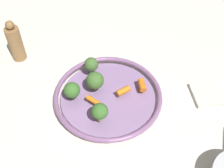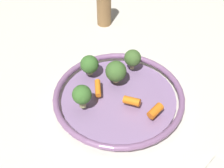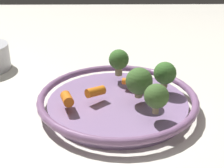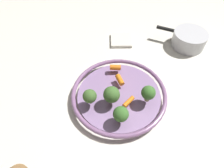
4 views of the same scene
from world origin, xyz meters
The scene contains 11 objects.
ground_plane centered at (0.00, 0.00, 0.00)m, with size 2.47×2.47×0.00m, color silver.
serving_bowl centered at (0.00, 0.00, 0.02)m, with size 0.36×0.36×0.04m.
baby_carrot_left centered at (-0.01, 0.05, 0.05)m, with size 0.02×0.02×0.04m, color orange.
baby_carrot_center centered at (0.04, -0.04, 0.04)m, with size 0.02×0.02×0.05m, color orange.
baby_carrot_near_rim centered at (-0.04, 0.11, 0.05)m, with size 0.02×0.02×0.04m, color orange.
broccoli_floret_large centered at (-0.02, -0.04, 0.07)m, with size 0.06×0.06×0.07m.
broccoli_floret_edge centered at (0.10, -0.01, 0.08)m, with size 0.05×0.05×0.07m.
broccoli_floret_mid centered at (-0.09, -0.07, 0.07)m, with size 0.05×0.05×0.06m.
broccoli_floret_small centered at (0.03, -0.11, 0.07)m, with size 0.05×0.05×0.06m.
saucepan centered at (0.24, 0.39, 0.04)m, with size 0.24×0.15×0.07m.
dish_towel centered at (-0.07, 0.33, 0.01)m, with size 0.10×0.10×0.01m, color silver.
Camera 4 is at (0.09, -0.42, 0.61)m, focal length 31.24 mm.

